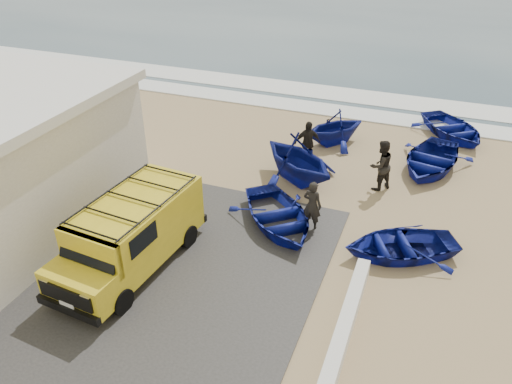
% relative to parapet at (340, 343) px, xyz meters
% --- Properties ---
extents(ground, '(160.00, 160.00, 0.00)m').
position_rel_parapet_xyz_m(ground, '(-5.00, 3.00, -0.28)').
color(ground, tan).
extents(slab, '(12.00, 10.00, 0.05)m').
position_rel_parapet_xyz_m(slab, '(-7.00, 1.00, -0.25)').
color(slab, '#3E3B39').
rests_on(slab, ground).
extents(surf_line, '(180.00, 1.60, 0.06)m').
position_rel_parapet_xyz_m(surf_line, '(-5.00, 15.00, -0.25)').
color(surf_line, white).
rests_on(surf_line, ground).
extents(surf_wash, '(180.00, 2.20, 0.04)m').
position_rel_parapet_xyz_m(surf_wash, '(-5.00, 17.50, -0.26)').
color(surf_wash, white).
rests_on(surf_wash, ground).
extents(parapet, '(0.35, 6.00, 0.55)m').
position_rel_parapet_xyz_m(parapet, '(0.00, 0.00, 0.00)').
color(parapet, silver).
rests_on(parapet, ground).
extents(van, '(2.38, 5.16, 2.15)m').
position_rel_parapet_xyz_m(van, '(-6.29, 1.09, 0.88)').
color(van, yellow).
rests_on(van, ground).
extents(boat_near_left, '(4.47, 4.60, 0.78)m').
position_rel_parapet_xyz_m(boat_near_left, '(-3.05, 4.44, 0.11)').
color(boat_near_left, navy).
rests_on(boat_near_left, ground).
extents(boat_near_right, '(4.15, 3.73, 0.71)m').
position_rel_parapet_xyz_m(boat_near_right, '(0.84, 4.32, 0.08)').
color(boat_near_right, navy).
rests_on(boat_near_right, ground).
extents(boat_mid_left, '(4.70, 4.57, 1.89)m').
position_rel_parapet_xyz_m(boat_mid_left, '(-3.36, 7.57, 0.67)').
color(boat_mid_left, navy).
rests_on(boat_mid_left, ground).
extents(boat_mid_right, '(3.55, 4.44, 0.82)m').
position_rel_parapet_xyz_m(boat_mid_right, '(1.27, 10.35, 0.14)').
color(boat_mid_right, navy).
rests_on(boat_mid_right, ground).
extents(boat_far_left, '(3.80, 3.85, 1.53)m').
position_rel_parapet_xyz_m(boat_far_left, '(-2.84, 11.30, 0.49)').
color(boat_far_left, navy).
rests_on(boat_far_left, ground).
extents(boat_far_right, '(4.37, 4.60, 0.78)m').
position_rel_parapet_xyz_m(boat_far_right, '(1.95, 13.91, 0.11)').
color(boat_far_right, navy).
rests_on(boat_far_right, ground).
extents(fisherman_front, '(0.68, 0.51, 1.71)m').
position_rel_parapet_xyz_m(fisherman_front, '(-2.02, 4.74, 0.58)').
color(fisherman_front, black).
rests_on(fisherman_front, ground).
extents(fisherman_middle, '(1.16, 1.18, 1.91)m').
position_rel_parapet_xyz_m(fisherman_middle, '(-0.39, 8.07, 0.68)').
color(fisherman_middle, black).
rests_on(fisherman_middle, ground).
extents(fisherman_back, '(1.13, 0.94, 1.81)m').
position_rel_parapet_xyz_m(fisherman_back, '(-3.41, 9.06, 0.63)').
color(fisherman_back, black).
rests_on(fisherman_back, ground).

